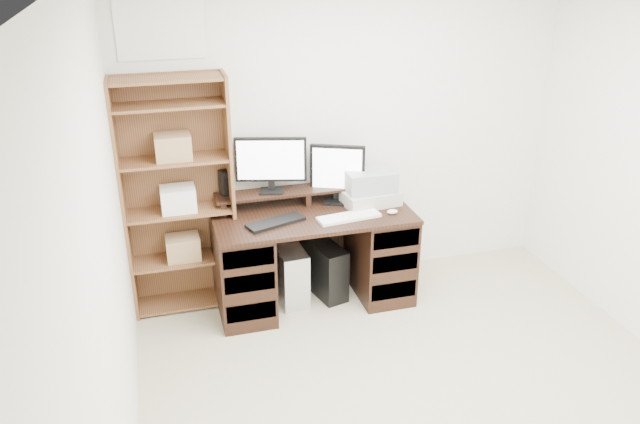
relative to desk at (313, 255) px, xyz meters
name	(u,v)px	position (x,y,z in m)	size (l,w,h in m)	color
room	(469,242)	(0.38, -1.64, 0.86)	(3.54, 4.04, 2.54)	#BCB18F
desk	(313,255)	(0.00, 0.00, 0.00)	(1.50, 0.70, 0.75)	black
riser_shelf	(306,192)	(0.00, 0.21, 0.45)	(1.40, 0.22, 0.12)	black
monitor_wide	(271,162)	(-0.26, 0.22, 0.72)	(0.53, 0.19, 0.43)	black
monitor_small	(337,171)	(0.24, 0.16, 0.61)	(0.40, 0.23, 0.46)	black
speaker	(225,183)	(-0.61, 0.25, 0.58)	(0.08, 0.08, 0.20)	black
keyboard_black	(276,222)	(-0.31, -0.11, 0.37)	(0.43, 0.14, 0.02)	black
keyboard_white	(349,217)	(0.24, -0.16, 0.37)	(0.47, 0.14, 0.02)	white
mouse	(392,212)	(0.58, -0.17, 0.38)	(0.08, 0.06, 0.03)	silver
printer	(369,196)	(0.48, 0.07, 0.41)	(0.43, 0.32, 0.11)	#B7B09F
basket	(370,180)	(0.48, 0.07, 0.55)	(0.38, 0.27, 0.16)	#8F9399
tower_silver	(289,273)	(-0.17, 0.06, -0.16)	(0.20, 0.45, 0.45)	silver
tower_black	(325,269)	(0.12, 0.06, -0.17)	(0.29, 0.47, 0.43)	black
bookshelf	(178,195)	(-0.97, 0.21, 0.53)	(0.80, 0.30, 1.80)	brown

